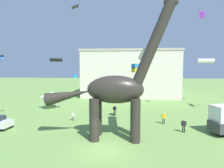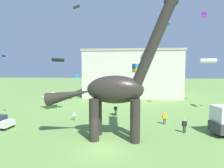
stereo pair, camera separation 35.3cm
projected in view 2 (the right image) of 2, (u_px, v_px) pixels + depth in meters
name	position (u px, v px, depth m)	size (l,w,h in m)	color
ground_plane	(103.00, 149.00, 17.63)	(240.00, 240.00, 0.00)	#6B9347
dinosaur_sculpture	(115.00, 89.00, 20.04)	(13.49, 2.86, 14.10)	#2D2823
person_photographer	(74.00, 115.00, 27.24)	(0.46, 0.20, 1.24)	#6B6056
person_watching_child	(116.00, 109.00, 30.71)	(0.55, 0.24, 1.47)	black
person_vendor_side	(164.00, 117.00, 25.46)	(0.58, 0.26, 1.55)	#2D3347
person_strolling_adult	(184.00, 125.00, 22.07)	(0.58, 0.25, 1.54)	black
festival_canopy_tent	(53.00, 94.00, 35.28)	(3.15, 3.15, 3.00)	#B2B2B7
kite_near_low	(77.00, 76.00, 42.89)	(0.81, 0.81, 0.90)	#287AE5
kite_drifting	(204.00, 14.00, 31.15)	(0.82, 0.82, 0.96)	purple
kite_mid_right	(162.00, 23.00, 40.58)	(2.78, 3.15, 0.90)	#19B2B7
kite_far_right	(4.00, 57.00, 27.30)	(0.53, 0.53, 0.54)	black
kite_far_left	(136.00, 68.00, 25.23)	(1.08, 1.08, 1.10)	#287AE5
kite_near_high	(76.00, 7.00, 28.83)	(1.32, 1.60, 0.39)	black
kite_mid_center	(58.00, 60.00, 44.21)	(2.84, 2.82, 0.80)	black
kite_apex	(208.00, 61.00, 40.82)	(3.16, 2.70, 0.92)	white
background_building_block	(132.00, 73.00, 51.91)	(24.05, 14.06, 11.70)	beige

